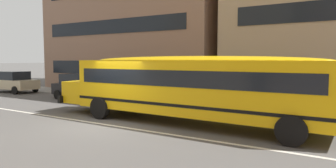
{
  "coord_description": "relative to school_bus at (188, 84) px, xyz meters",
  "views": [
    {
      "loc": [
        8.43,
        -8.79,
        2.57
      ],
      "look_at": [
        2.31,
        0.94,
        1.64
      ],
      "focal_mm": 32.78,
      "sensor_mm": 36.0,
      "label": 1
    }
  ],
  "objects": [
    {
      "name": "parked_car_beige_under_tree",
      "position": [
        -17.05,
        3.11,
        -0.76
      ],
      "size": [
        3.96,
        2.0,
        1.64
      ],
      "rotation": [
        0.0,
        0.0,
        0.04
      ],
      "color": "#C1B28E",
      "rests_on": "ground_plane"
    },
    {
      "name": "lane_centreline",
      "position": [
        -2.64,
        -1.89,
        -1.6
      ],
      "size": [
        110.0,
        0.16,
        0.01
      ],
      "primitive_type": "cube",
      "color": "silver",
      "rests_on": "ground_plane"
    },
    {
      "name": "parked_car_black_by_entrance",
      "position": [
        -9.38,
        2.96,
        -0.76
      ],
      "size": [
        3.93,
        1.93,
        1.64
      ],
      "rotation": [
        0.0,
        0.0,
        -0.02
      ],
      "color": "black",
      "rests_on": "ground_plane"
    },
    {
      "name": "school_bus",
      "position": [
        0.0,
        0.0,
        0.0
      ],
      "size": [
        12.1,
        2.94,
        2.7
      ],
      "rotation": [
        0.0,
        0.0,
        3.13
      ],
      "color": "yellow",
      "rests_on": "ground_plane"
    },
    {
      "name": "sidewalk_far",
      "position": [
        -2.64,
        5.9,
        -1.6
      ],
      "size": [
        120.0,
        3.0,
        0.01
      ],
      "primitive_type": "cube",
      "color": "gray",
      "rests_on": "ground_plane"
    },
    {
      "name": "ground_plane",
      "position": [
        -2.64,
        -1.89,
        -1.6
      ],
      "size": [
        400.0,
        400.0,
        0.0
      ],
      "primitive_type": "plane",
      "color": "#54514F"
    }
  ]
}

